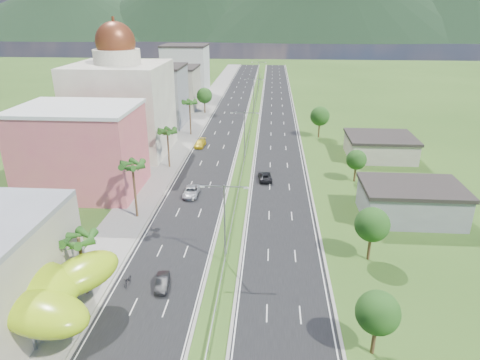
# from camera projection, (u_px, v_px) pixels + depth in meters

# --- Properties ---
(ground) EXTENTS (500.00, 500.00, 0.00)m
(ground) POSITION_uv_depth(u_px,v_px,m) (216.00, 311.00, 47.44)
(ground) COLOR #2D5119
(ground) RESTS_ON ground
(road_left) EXTENTS (11.00, 260.00, 0.04)m
(road_left) POSITION_uv_depth(u_px,v_px,m) (228.00, 117.00, 131.16)
(road_left) COLOR black
(road_left) RESTS_ON ground
(road_right) EXTENTS (11.00, 260.00, 0.04)m
(road_right) POSITION_uv_depth(u_px,v_px,m) (277.00, 118.00, 130.14)
(road_right) COLOR black
(road_right) RESTS_ON ground
(sidewalk_left) EXTENTS (7.00, 260.00, 0.12)m
(sidewalk_left) POSITION_uv_depth(u_px,v_px,m) (198.00, 117.00, 131.79)
(sidewalk_left) COLOR gray
(sidewalk_left) RESTS_ON ground
(median_guardrail) EXTENTS (0.10, 216.06, 0.76)m
(median_guardrail) POSITION_uv_depth(u_px,v_px,m) (250.00, 132.00, 113.77)
(median_guardrail) COLOR gray
(median_guardrail) RESTS_ON ground
(streetlight_median_b) EXTENTS (6.04, 0.25, 11.00)m
(streetlight_median_b) POSITION_uv_depth(u_px,v_px,m) (225.00, 216.00, 54.16)
(streetlight_median_b) COLOR gray
(streetlight_median_b) RESTS_ON ground
(streetlight_median_c) EXTENTS (6.04, 0.25, 11.00)m
(streetlight_median_c) POSITION_uv_depth(u_px,v_px,m) (245.00, 131.00, 91.14)
(streetlight_median_c) COLOR gray
(streetlight_median_c) RESTS_ON ground
(streetlight_median_d) EXTENTS (6.04, 0.25, 11.00)m
(streetlight_median_d) POSITION_uv_depth(u_px,v_px,m) (254.00, 93.00, 132.75)
(streetlight_median_d) COLOR gray
(streetlight_median_d) RESTS_ON ground
(streetlight_median_e) EXTENTS (6.04, 0.25, 11.00)m
(streetlight_median_e) POSITION_uv_depth(u_px,v_px,m) (259.00, 72.00, 174.36)
(streetlight_median_e) COLOR gray
(streetlight_median_e) RESTS_ON ground
(lime_canopy) EXTENTS (18.00, 15.00, 7.40)m
(lime_canopy) POSITION_uv_depth(u_px,v_px,m) (14.00, 287.00, 43.22)
(lime_canopy) COLOR #A0CC13
(lime_canopy) RESTS_ON ground
(pink_shophouse) EXTENTS (20.00, 15.00, 15.00)m
(pink_shophouse) POSITION_uv_depth(u_px,v_px,m) (82.00, 151.00, 76.12)
(pink_shophouse) COLOR #D3566A
(pink_shophouse) RESTS_ON ground
(domed_building) EXTENTS (20.00, 20.00, 28.70)m
(domed_building) POSITION_uv_depth(u_px,v_px,m) (122.00, 103.00, 95.94)
(domed_building) COLOR #BEB09E
(domed_building) RESTS_ON ground
(midrise_grey) EXTENTS (16.00, 15.00, 16.00)m
(midrise_grey) POSITION_uv_depth(u_px,v_px,m) (156.00, 97.00, 120.25)
(midrise_grey) COLOR gray
(midrise_grey) RESTS_ON ground
(midrise_beige) EXTENTS (16.00, 15.00, 13.00)m
(midrise_beige) POSITION_uv_depth(u_px,v_px,m) (173.00, 88.00, 141.15)
(midrise_beige) COLOR #A39886
(midrise_beige) RESTS_ON ground
(midrise_white) EXTENTS (16.00, 15.00, 18.00)m
(midrise_white) POSITION_uv_depth(u_px,v_px,m) (186.00, 71.00, 161.48)
(midrise_white) COLOR silver
(midrise_white) RESTS_ON ground
(shed_near) EXTENTS (15.00, 10.00, 5.00)m
(shed_near) POSITION_uv_depth(u_px,v_px,m) (411.00, 203.00, 67.71)
(shed_near) COLOR gray
(shed_near) RESTS_ON ground
(shed_far) EXTENTS (14.00, 12.00, 4.40)m
(shed_far) POSITION_uv_depth(u_px,v_px,m) (380.00, 148.00, 95.43)
(shed_far) COLOR #A39886
(shed_far) RESTS_ON ground
(palm_tree_b) EXTENTS (3.60, 3.60, 8.10)m
(palm_tree_b) POSITION_uv_depth(u_px,v_px,m) (79.00, 241.00, 47.69)
(palm_tree_b) COLOR #47301C
(palm_tree_b) RESTS_ON ground
(palm_tree_c) EXTENTS (3.60, 3.60, 9.60)m
(palm_tree_c) POSITION_uv_depth(u_px,v_px,m) (132.00, 167.00, 65.65)
(palm_tree_c) COLOR #47301C
(palm_tree_c) RESTS_ON ground
(palm_tree_d) EXTENTS (3.60, 3.60, 8.60)m
(palm_tree_d) POSITION_uv_depth(u_px,v_px,m) (167.00, 133.00, 87.27)
(palm_tree_d) COLOR #47301C
(palm_tree_d) RESTS_ON ground
(palm_tree_e) EXTENTS (3.60, 3.60, 9.40)m
(palm_tree_e) POSITION_uv_depth(u_px,v_px,m) (190.00, 104.00, 110.10)
(palm_tree_e) COLOR #47301C
(palm_tree_e) RESTS_ON ground
(leafy_tree_lfar) EXTENTS (4.90, 4.90, 8.05)m
(leafy_tree_lfar) POSITION_uv_depth(u_px,v_px,m) (204.00, 96.00, 134.24)
(leafy_tree_lfar) COLOR #47301C
(leafy_tree_lfar) RESTS_ON ground
(leafy_tree_ra) EXTENTS (4.20, 4.20, 6.90)m
(leafy_tree_ra) POSITION_uv_depth(u_px,v_px,m) (378.00, 313.00, 39.94)
(leafy_tree_ra) COLOR #47301C
(leafy_tree_ra) RESTS_ON ground
(leafy_tree_rb) EXTENTS (4.55, 4.55, 7.47)m
(leafy_tree_rb) POSITION_uv_depth(u_px,v_px,m) (372.00, 225.00, 55.30)
(leafy_tree_rb) COLOR #47301C
(leafy_tree_rb) RESTS_ON ground
(leafy_tree_rc) EXTENTS (3.85, 3.85, 6.33)m
(leafy_tree_rc) POSITION_uv_depth(u_px,v_px,m) (356.00, 160.00, 81.29)
(leafy_tree_rc) COLOR #47301C
(leafy_tree_rc) RESTS_ON ground
(leafy_tree_rd) EXTENTS (4.90, 4.90, 8.05)m
(leafy_tree_rd) POSITION_uv_depth(u_px,v_px,m) (320.00, 116.00, 108.85)
(leafy_tree_rd) COLOR #47301C
(leafy_tree_rd) RESTS_ON ground
(mountain_ridge) EXTENTS (860.00, 140.00, 90.00)m
(mountain_ridge) POSITION_uv_depth(u_px,v_px,m) (324.00, 39.00, 459.46)
(mountain_ridge) COLOR black
(mountain_ridge) RESTS_ON ground
(car_dark_left) EXTENTS (1.91, 4.24, 1.35)m
(car_dark_left) POSITION_uv_depth(u_px,v_px,m) (162.00, 282.00, 51.22)
(car_dark_left) COLOR black
(car_dark_left) RESTS_ON road_left
(car_silver_mid_left) EXTENTS (2.56, 5.53, 1.54)m
(car_silver_mid_left) POSITION_uv_depth(u_px,v_px,m) (191.00, 192.00, 76.18)
(car_silver_mid_left) COLOR #A5A7AC
(car_silver_mid_left) RESTS_ON road_left
(car_yellow_far_left) EXTENTS (2.50, 5.50, 1.56)m
(car_yellow_far_left) POSITION_uv_depth(u_px,v_px,m) (200.00, 143.00, 103.10)
(car_yellow_far_left) COLOR yellow
(car_yellow_far_left) RESTS_ON road_left
(car_dark_far_right) EXTENTS (3.01, 5.54, 1.47)m
(car_dark_far_right) POSITION_uv_depth(u_px,v_px,m) (265.00, 176.00, 83.10)
(car_dark_far_right) COLOR black
(car_dark_far_right) RESTS_ON road_right
(motorcycle) EXTENTS (0.70, 2.12, 1.34)m
(motorcycle) POSITION_uv_depth(u_px,v_px,m) (127.00, 279.00, 51.78)
(motorcycle) COLOR black
(motorcycle) RESTS_ON road_left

